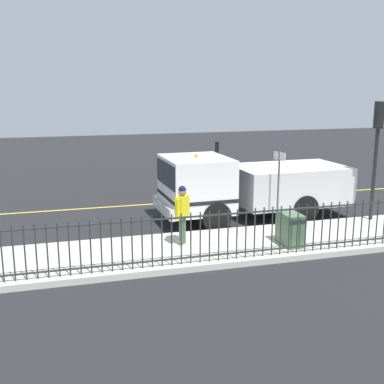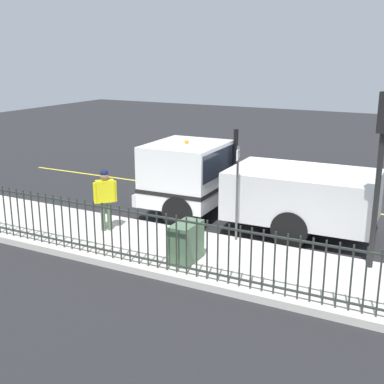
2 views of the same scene
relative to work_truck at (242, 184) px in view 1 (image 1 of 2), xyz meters
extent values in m
plane|color=#232326|center=(-0.41, 1.58, -1.25)|extent=(58.93, 58.93, 0.00)
cube|color=beige|center=(2.82, 1.58, -1.17)|extent=(2.86, 26.79, 0.16)
cube|color=yellow|center=(-2.93, 1.58, -1.25)|extent=(0.12, 24.11, 0.01)
cube|color=white|center=(0.06, -1.66, 0.10)|extent=(2.47, 2.13, 1.75)
cube|color=black|center=(0.06, -1.66, 0.49)|extent=(2.28, 2.16, 0.77)
cube|color=silver|center=(-0.06, 1.80, -0.13)|extent=(2.53, 3.92, 1.29)
cube|color=silver|center=(0.09, -2.76, -0.62)|extent=(2.29, 0.27, 0.36)
cube|color=black|center=(0.06, -1.66, -0.28)|extent=(2.49, 2.15, 0.12)
cylinder|color=black|center=(1.13, -1.31, -0.77)|extent=(0.33, 0.97, 0.96)
cylinder|color=black|center=(-1.04, -1.38, -0.77)|extent=(0.33, 0.97, 0.96)
cylinder|color=black|center=(1.02, 1.84, -0.77)|extent=(0.33, 0.97, 0.96)
cylinder|color=black|center=(-1.14, 1.77, -0.77)|extent=(0.33, 0.97, 0.96)
sphere|color=orange|center=(0.06, -1.66, 1.03)|extent=(0.12, 0.12, 0.12)
cylinder|color=black|center=(-1.03, -0.57, 0.28)|extent=(0.14, 0.14, 2.10)
cube|color=yellow|center=(2.53, -2.77, 0.00)|extent=(0.49, 0.48, 0.59)
sphere|color=#997051|center=(2.53, -2.77, 0.41)|extent=(0.22, 0.22, 0.22)
sphere|color=#14193F|center=(2.53, -2.77, 0.48)|extent=(0.21, 0.21, 0.21)
cylinder|color=#4C6047|center=(2.59, -2.83, -0.69)|extent=(0.12, 0.12, 0.80)
cylinder|color=#4C6047|center=(2.47, -2.72, -0.69)|extent=(0.12, 0.12, 0.80)
cylinder|color=yellow|center=(2.73, -2.95, -0.03)|extent=(0.09, 0.09, 0.56)
cylinder|color=yellow|center=(2.33, -2.59, -0.03)|extent=(0.09, 0.09, 0.56)
cylinder|color=#2D332D|center=(4.02, -7.35, -0.43)|extent=(0.04, 0.04, 1.31)
cylinder|color=#2D332D|center=(4.02, -7.11, -0.43)|extent=(0.04, 0.04, 1.31)
cylinder|color=#2D332D|center=(4.02, -6.87, -0.43)|extent=(0.04, 0.04, 1.31)
cylinder|color=#2D332D|center=(4.02, -6.62, -0.43)|extent=(0.04, 0.04, 1.31)
cylinder|color=#2D332D|center=(4.02, -6.38, -0.43)|extent=(0.04, 0.04, 1.31)
cylinder|color=#2D332D|center=(4.02, -6.13, -0.43)|extent=(0.04, 0.04, 1.31)
cylinder|color=#2D332D|center=(4.02, -5.89, -0.43)|extent=(0.04, 0.04, 1.31)
cylinder|color=#2D332D|center=(4.02, -5.64, -0.43)|extent=(0.04, 0.04, 1.31)
cylinder|color=#2D332D|center=(4.02, -5.40, -0.43)|extent=(0.04, 0.04, 1.31)
cylinder|color=#2D332D|center=(4.02, -5.15, -0.43)|extent=(0.04, 0.04, 1.31)
cylinder|color=#2D332D|center=(4.02, -4.91, -0.43)|extent=(0.04, 0.04, 1.31)
cylinder|color=#2D332D|center=(4.02, -4.66, -0.43)|extent=(0.04, 0.04, 1.31)
cylinder|color=#2D332D|center=(4.02, -4.42, -0.43)|extent=(0.04, 0.04, 1.31)
cylinder|color=#2D332D|center=(4.02, -4.17, -0.43)|extent=(0.04, 0.04, 1.31)
cylinder|color=#2D332D|center=(4.02, -3.93, -0.43)|extent=(0.04, 0.04, 1.31)
cylinder|color=#2D332D|center=(4.02, -3.68, -0.43)|extent=(0.04, 0.04, 1.31)
cylinder|color=#2D332D|center=(4.02, -3.44, -0.43)|extent=(0.04, 0.04, 1.31)
cylinder|color=#2D332D|center=(4.02, -3.19, -0.43)|extent=(0.04, 0.04, 1.31)
cylinder|color=#2D332D|center=(4.02, -2.95, -0.43)|extent=(0.04, 0.04, 1.31)
cylinder|color=#2D332D|center=(4.02, -2.70, -0.43)|extent=(0.04, 0.04, 1.31)
cylinder|color=#2D332D|center=(4.02, -2.46, -0.43)|extent=(0.04, 0.04, 1.31)
cylinder|color=#2D332D|center=(4.02, -2.21, -0.43)|extent=(0.04, 0.04, 1.31)
cylinder|color=#2D332D|center=(4.02, -1.97, -0.43)|extent=(0.04, 0.04, 1.31)
cylinder|color=#2D332D|center=(4.02, -1.72, -0.43)|extent=(0.04, 0.04, 1.31)
cylinder|color=#2D332D|center=(4.02, -1.48, -0.43)|extent=(0.04, 0.04, 1.31)
cylinder|color=#2D332D|center=(4.02, -1.23, -0.43)|extent=(0.04, 0.04, 1.31)
cylinder|color=#2D332D|center=(4.02, -0.99, -0.43)|extent=(0.04, 0.04, 1.31)
cylinder|color=#2D332D|center=(4.02, -0.74, -0.43)|extent=(0.04, 0.04, 1.31)
cylinder|color=#2D332D|center=(4.02, -0.50, -0.43)|extent=(0.04, 0.04, 1.31)
cylinder|color=#2D332D|center=(4.02, -0.25, -0.43)|extent=(0.04, 0.04, 1.31)
cylinder|color=#2D332D|center=(4.02, -0.01, -0.43)|extent=(0.04, 0.04, 1.31)
cylinder|color=#2D332D|center=(4.02, 0.23, -0.43)|extent=(0.04, 0.04, 1.31)
cylinder|color=#2D332D|center=(4.02, 0.48, -0.43)|extent=(0.04, 0.04, 1.31)
cylinder|color=#2D332D|center=(4.02, 0.72, -0.43)|extent=(0.04, 0.04, 1.31)
cylinder|color=#2D332D|center=(4.02, 0.97, -0.43)|extent=(0.04, 0.04, 1.31)
cylinder|color=#2D332D|center=(4.02, 1.21, -0.43)|extent=(0.04, 0.04, 1.31)
cylinder|color=#2D332D|center=(4.02, 1.46, -0.43)|extent=(0.04, 0.04, 1.31)
cylinder|color=#2D332D|center=(4.02, 1.70, -0.43)|extent=(0.04, 0.04, 1.31)
cylinder|color=#2D332D|center=(4.02, 1.95, -0.43)|extent=(0.04, 0.04, 1.31)
cylinder|color=#2D332D|center=(4.02, 2.19, -0.43)|extent=(0.04, 0.04, 1.31)
cylinder|color=#2D332D|center=(4.02, 2.44, -0.43)|extent=(0.04, 0.04, 1.31)
cylinder|color=#2D332D|center=(4.02, 2.68, -0.43)|extent=(0.04, 0.04, 1.31)
cube|color=#2D332D|center=(4.02, 1.58, 0.12)|extent=(0.04, 22.77, 0.04)
cube|color=#2D332D|center=(4.02, 1.58, -0.93)|extent=(0.04, 22.77, 0.04)
cylinder|color=black|center=(1.75, 3.92, 0.84)|extent=(0.12, 0.12, 3.87)
cube|color=black|center=(1.75, 3.92, 2.35)|extent=(0.33, 0.26, 0.85)
sphere|color=red|center=(1.75, 3.92, 2.61)|extent=(0.16, 0.16, 0.16)
sphere|color=yellow|center=(1.75, 3.92, 2.35)|extent=(0.16, 0.16, 0.16)
sphere|color=green|center=(1.75, 3.92, 2.10)|extent=(0.16, 0.16, 0.16)
cube|color=#4C6B4C|center=(3.37, 0.12, -0.64)|extent=(0.89, 0.49, 0.91)
cone|color=orange|center=(-1.71, 0.47, -0.96)|extent=(0.40, 0.40, 0.58)
cylinder|color=#4C4C4C|center=(1.56, 0.59, 0.12)|extent=(0.06, 0.06, 2.43)
cube|color=white|center=(1.56, 0.59, 1.14)|extent=(0.49, 0.17, 0.24)
camera|label=1|loc=(15.05, -6.04, 3.30)|focal=45.16mm
camera|label=2|loc=(12.99, 5.33, 3.58)|focal=47.92mm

